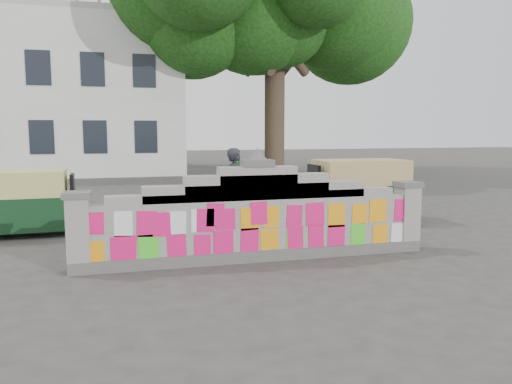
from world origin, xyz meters
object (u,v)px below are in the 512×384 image
(pedestrian, at_px, (243,191))
(rickshaw_left, at_px, (21,202))
(cyclist_rider, at_px, (236,197))
(cyclist_bike, at_px, (236,213))
(rickshaw_right, at_px, (357,190))

(pedestrian, relative_size, rickshaw_left, 0.61)
(cyclist_rider, height_order, rickshaw_left, cyclist_rider)
(cyclist_bike, xyz_separation_m, rickshaw_right, (3.36, 0.79, 0.32))
(cyclist_rider, height_order, pedestrian, cyclist_rider)
(rickshaw_left, height_order, rickshaw_right, rickshaw_right)
(rickshaw_left, relative_size, rickshaw_right, 0.91)
(cyclist_bike, distance_m, rickshaw_left, 4.76)
(rickshaw_right, bearing_deg, cyclist_bike, 13.48)
(cyclist_bike, bearing_deg, cyclist_rider, -75.95)
(rickshaw_left, bearing_deg, pedestrian, 1.15)
(cyclist_bike, distance_m, cyclist_rider, 0.34)
(cyclist_rider, xyz_separation_m, rickshaw_left, (-4.59, 1.23, -0.10))
(cyclist_rider, relative_size, rickshaw_right, 0.59)
(pedestrian, bearing_deg, rickshaw_right, 53.23)
(cyclist_bike, relative_size, pedestrian, 1.19)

